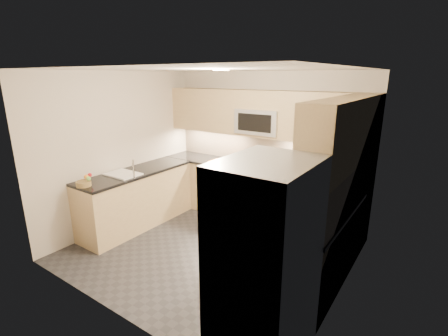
% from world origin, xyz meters
% --- Properties ---
extents(floor, '(3.60, 3.20, 0.00)m').
position_xyz_m(floor, '(0.00, 0.00, 0.00)').
color(floor, '#242429').
rests_on(floor, ground).
extents(ceiling, '(3.60, 3.20, 0.02)m').
position_xyz_m(ceiling, '(0.00, 0.00, 2.50)').
color(ceiling, beige).
rests_on(ceiling, wall_back).
extents(wall_back, '(3.60, 0.02, 2.50)m').
position_xyz_m(wall_back, '(0.00, 1.60, 1.25)').
color(wall_back, beige).
rests_on(wall_back, floor).
extents(wall_front, '(3.60, 0.02, 2.50)m').
position_xyz_m(wall_front, '(0.00, -1.60, 1.25)').
color(wall_front, beige).
rests_on(wall_front, floor).
extents(wall_left, '(0.02, 3.20, 2.50)m').
position_xyz_m(wall_left, '(-1.80, 0.00, 1.25)').
color(wall_left, beige).
rests_on(wall_left, floor).
extents(wall_right, '(0.02, 3.20, 2.50)m').
position_xyz_m(wall_right, '(1.80, 0.00, 1.25)').
color(wall_right, beige).
rests_on(wall_right, floor).
extents(base_cab_back_left, '(1.42, 0.60, 0.90)m').
position_xyz_m(base_cab_back_left, '(-1.09, 1.30, 0.45)').
color(base_cab_back_left, tan).
rests_on(base_cab_back_left, floor).
extents(base_cab_back_right, '(1.42, 0.60, 0.90)m').
position_xyz_m(base_cab_back_right, '(1.09, 1.30, 0.45)').
color(base_cab_back_right, tan).
rests_on(base_cab_back_right, floor).
extents(base_cab_right, '(0.60, 1.70, 0.90)m').
position_xyz_m(base_cab_right, '(1.50, 0.15, 0.45)').
color(base_cab_right, tan).
rests_on(base_cab_right, floor).
extents(base_cab_peninsula, '(0.60, 2.00, 0.90)m').
position_xyz_m(base_cab_peninsula, '(-1.50, 0.00, 0.45)').
color(base_cab_peninsula, tan).
rests_on(base_cab_peninsula, floor).
extents(countertop_back_left, '(1.42, 0.63, 0.04)m').
position_xyz_m(countertop_back_left, '(-1.09, 1.30, 0.92)').
color(countertop_back_left, black).
rests_on(countertop_back_left, base_cab_back_left).
extents(countertop_back_right, '(1.42, 0.63, 0.04)m').
position_xyz_m(countertop_back_right, '(1.09, 1.30, 0.92)').
color(countertop_back_right, black).
rests_on(countertop_back_right, base_cab_back_right).
extents(countertop_right, '(0.63, 1.70, 0.04)m').
position_xyz_m(countertop_right, '(1.50, 0.15, 0.92)').
color(countertop_right, black).
rests_on(countertop_right, base_cab_right).
extents(countertop_peninsula, '(0.63, 2.00, 0.04)m').
position_xyz_m(countertop_peninsula, '(-1.50, 0.00, 0.92)').
color(countertop_peninsula, black).
rests_on(countertop_peninsula, base_cab_peninsula).
extents(upper_cab_back, '(3.60, 0.35, 0.75)m').
position_xyz_m(upper_cab_back, '(0.00, 1.43, 1.83)').
color(upper_cab_back, tan).
rests_on(upper_cab_back, wall_back).
extents(upper_cab_right, '(0.35, 1.95, 0.75)m').
position_xyz_m(upper_cab_right, '(1.62, 0.28, 1.83)').
color(upper_cab_right, tan).
rests_on(upper_cab_right, wall_right).
extents(backsplash_back, '(3.60, 0.01, 0.51)m').
position_xyz_m(backsplash_back, '(0.00, 1.60, 1.20)').
color(backsplash_back, '#C9AF91').
rests_on(backsplash_back, wall_back).
extents(backsplash_right, '(0.01, 2.30, 0.51)m').
position_xyz_m(backsplash_right, '(1.80, 0.45, 1.20)').
color(backsplash_right, '#C9AF91').
rests_on(backsplash_right, wall_right).
extents(gas_range, '(0.76, 0.65, 0.91)m').
position_xyz_m(gas_range, '(0.00, 1.28, 0.46)').
color(gas_range, '#A0A3A8').
rests_on(gas_range, floor).
extents(range_cooktop, '(0.76, 0.65, 0.03)m').
position_xyz_m(range_cooktop, '(0.00, 1.28, 0.92)').
color(range_cooktop, black).
rests_on(range_cooktop, gas_range).
extents(oven_door_glass, '(0.62, 0.02, 0.45)m').
position_xyz_m(oven_door_glass, '(0.00, 0.95, 0.45)').
color(oven_door_glass, black).
rests_on(oven_door_glass, gas_range).
extents(oven_handle, '(0.60, 0.02, 0.02)m').
position_xyz_m(oven_handle, '(0.00, 0.93, 0.72)').
color(oven_handle, '#B2B5BA').
rests_on(oven_handle, gas_range).
extents(microwave, '(0.76, 0.40, 0.40)m').
position_xyz_m(microwave, '(0.00, 1.40, 1.70)').
color(microwave, '#ABAEB3').
rests_on(microwave, upper_cab_back).
extents(microwave_door, '(0.60, 0.01, 0.28)m').
position_xyz_m(microwave_door, '(0.00, 1.20, 1.70)').
color(microwave_door, black).
rests_on(microwave_door, microwave).
extents(refrigerator, '(0.70, 0.90, 1.80)m').
position_xyz_m(refrigerator, '(1.45, -1.15, 0.90)').
color(refrigerator, '#A6AAAE').
rests_on(refrigerator, floor).
extents(fridge_handle_left, '(0.02, 0.02, 1.20)m').
position_xyz_m(fridge_handle_left, '(1.08, -1.33, 0.95)').
color(fridge_handle_left, '#B2B5BA').
rests_on(fridge_handle_left, refrigerator).
extents(fridge_handle_right, '(0.02, 0.02, 1.20)m').
position_xyz_m(fridge_handle_right, '(1.08, -0.97, 0.95)').
color(fridge_handle_right, '#B2B5BA').
rests_on(fridge_handle_right, refrigerator).
extents(sink_basin, '(0.52, 0.38, 0.16)m').
position_xyz_m(sink_basin, '(-1.50, -0.25, 0.88)').
color(sink_basin, white).
rests_on(sink_basin, base_cab_peninsula).
extents(faucet, '(0.03, 0.03, 0.28)m').
position_xyz_m(faucet, '(-1.24, -0.25, 1.08)').
color(faucet, silver).
rests_on(faucet, countertop_peninsula).
extents(utensil_bowl, '(0.28, 0.28, 0.14)m').
position_xyz_m(utensil_bowl, '(1.34, 1.19, 1.01)').
color(utensil_bowl, '#569F44').
rests_on(utensil_bowl, countertop_back_right).
extents(cutting_board, '(0.41, 0.30, 0.01)m').
position_xyz_m(cutting_board, '(-0.68, 1.24, 0.95)').
color(cutting_board, '#C65F12').
rests_on(cutting_board, countertop_back_left).
extents(fruit_basket, '(0.24, 0.24, 0.07)m').
position_xyz_m(fruit_basket, '(-1.50, -0.91, 0.98)').
color(fruit_basket, olive).
rests_on(fruit_basket, countertop_peninsula).
extents(fruit_apple, '(0.06, 0.06, 0.06)m').
position_xyz_m(fruit_apple, '(-1.56, -0.77, 1.05)').
color(fruit_apple, red).
rests_on(fruit_apple, fruit_basket).
extents(fruit_pear, '(0.06, 0.06, 0.06)m').
position_xyz_m(fruit_pear, '(-1.43, -0.87, 1.05)').
color(fruit_pear, '#6DB44D').
rests_on(fruit_pear, fruit_basket).
extents(dish_towel_check, '(0.18, 0.09, 0.36)m').
position_xyz_m(dish_towel_check, '(-0.09, 0.91, 0.55)').
color(dish_towel_check, white).
rests_on(dish_towel_check, oven_handle).
extents(dish_towel_blue, '(0.18, 0.04, 0.34)m').
position_xyz_m(dish_towel_blue, '(0.21, 0.91, 0.55)').
color(dish_towel_blue, '#335C8D').
rests_on(dish_towel_blue, oven_handle).
extents(fruit_orange, '(0.06, 0.06, 0.06)m').
position_xyz_m(fruit_orange, '(-1.54, -0.84, 1.05)').
color(fruit_orange, orange).
rests_on(fruit_orange, fruit_basket).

